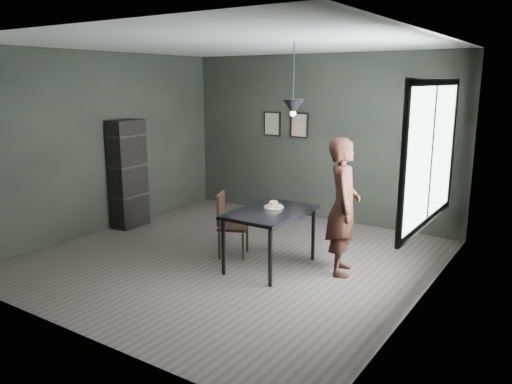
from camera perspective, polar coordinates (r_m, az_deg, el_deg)
The scene contains 13 objects.
ground at distance 6.85m, azimuth -2.70°, elevation -7.50°, with size 5.00×5.00×0.00m, color #332F2C.
back_wall at distance 8.63m, azimuth 7.10°, elevation 6.16°, with size 5.00×0.10×2.80m, color black.
ceiling at distance 6.45m, azimuth -2.96°, elevation 16.56°, with size 5.00×5.00×0.02m.
window_assembly at distance 5.60m, azimuth 19.39°, elevation 4.17°, with size 0.04×1.96×1.56m.
cafe_table at distance 6.32m, azimuth 1.64°, elevation -2.82°, with size 0.80×1.20×0.75m.
white_plate at distance 6.43m, azimuth 2.02°, elevation -1.79°, with size 0.23×0.23×0.01m, color white.
donut_pile at distance 6.42m, azimuth 2.02°, elevation -1.47°, with size 0.20×0.19×0.09m.
woman at distance 6.19m, azimuth 9.92°, elevation -1.66°, with size 0.62×0.41×1.70m, color black.
wood_chair at distance 6.81m, azimuth -3.25°, elevation -3.24°, with size 0.50×0.50×0.87m.
shelf_unit at distance 8.37m, azimuth -14.41°, elevation 2.01°, with size 0.33×0.58×1.74m, color black.
pendant_lamp at distance 6.06m, azimuth 4.27°, elevation 9.72°, with size 0.28×0.28×0.86m.
framed_print_left at distance 9.02m, azimuth 1.87°, elevation 7.80°, with size 0.34×0.04×0.44m.
framed_print_right at distance 8.74m, azimuth 4.97°, elevation 7.61°, with size 0.34×0.04×0.44m.
Camera 1 is at (3.81, -5.18, 2.35)m, focal length 35.00 mm.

